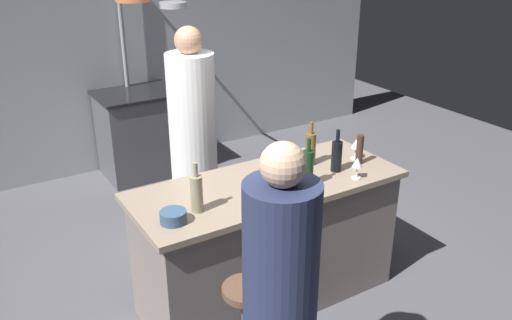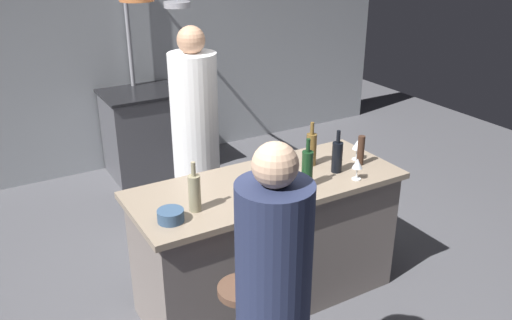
{
  "view_description": "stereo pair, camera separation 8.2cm",
  "coord_description": "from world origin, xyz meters",
  "px_view_note": "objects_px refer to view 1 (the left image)",
  "views": [
    {
      "loc": [
        -1.71,
        -2.62,
        2.42
      ],
      "look_at": [
        0.0,
        0.15,
        1.0
      ],
      "focal_mm": 37.71,
      "sensor_mm": 36.0,
      "label": 1
    },
    {
      "loc": [
        -1.64,
        -2.66,
        2.42
      ],
      "look_at": [
        0.0,
        0.15,
        1.0
      ],
      "focal_mm": 37.71,
      "sensor_mm": 36.0,
      "label": 2
    }
  ],
  "objects_px": {
    "stove_range": "(140,134)",
    "wine_bottle_white": "(197,193)",
    "wine_glass_near_right_guest": "(357,163)",
    "mixing_bowl_blue": "(173,217)",
    "guest_left": "(280,317)",
    "wine_bottle_red": "(308,168)",
    "pepper_mill": "(360,149)",
    "mixing_bowl_wooden": "(263,180)",
    "wine_bottle_amber": "(311,148)",
    "chef": "(194,146)",
    "wine_glass_by_chef": "(355,145)",
    "wine_bottle_dark": "(337,155)"
  },
  "relations": [
    {
      "from": "stove_range",
      "to": "wine_bottle_white",
      "type": "relative_size",
      "value": 2.91
    },
    {
      "from": "wine_glass_near_right_guest",
      "to": "mixing_bowl_blue",
      "type": "relative_size",
      "value": 0.97
    },
    {
      "from": "guest_left",
      "to": "wine_bottle_red",
      "type": "height_order",
      "value": "guest_left"
    },
    {
      "from": "stove_range",
      "to": "pepper_mill",
      "type": "xyz_separation_m",
      "value": [
        0.7,
        -2.53,
        0.56
      ]
    },
    {
      "from": "pepper_mill",
      "to": "mixing_bowl_wooden",
      "type": "bearing_deg",
      "value": 175.66
    },
    {
      "from": "wine_bottle_amber",
      "to": "pepper_mill",
      "type": "bearing_deg",
      "value": -29.44
    },
    {
      "from": "chef",
      "to": "mixing_bowl_wooden",
      "type": "xyz_separation_m",
      "value": [
        -0.0,
        -1.03,
        0.12
      ]
    },
    {
      "from": "wine_glass_by_chef",
      "to": "chef",
      "type": "bearing_deg",
      "value": 127.99
    },
    {
      "from": "wine_bottle_white",
      "to": "wine_glass_by_chef",
      "type": "distance_m",
      "value": 1.3
    },
    {
      "from": "wine_bottle_amber",
      "to": "stove_range",
      "type": "bearing_deg",
      "value": 99.66
    },
    {
      "from": "wine_bottle_dark",
      "to": "mixing_bowl_wooden",
      "type": "xyz_separation_m",
      "value": [
        -0.54,
        0.07,
        -0.08
      ]
    },
    {
      "from": "guest_left",
      "to": "wine_bottle_dark",
      "type": "height_order",
      "value": "guest_left"
    },
    {
      "from": "guest_left",
      "to": "wine_glass_by_chef",
      "type": "relative_size",
      "value": 11.14
    },
    {
      "from": "chef",
      "to": "mixing_bowl_blue",
      "type": "relative_size",
      "value": 11.61
    },
    {
      "from": "wine_bottle_dark",
      "to": "wine_bottle_white",
      "type": "bearing_deg",
      "value": -179.08
    },
    {
      "from": "stove_range",
      "to": "mixing_bowl_blue",
      "type": "distance_m",
      "value": 2.75
    },
    {
      "from": "wine_bottle_white",
      "to": "mixing_bowl_wooden",
      "type": "bearing_deg",
      "value": 9.65
    },
    {
      "from": "chef",
      "to": "wine_bottle_red",
      "type": "xyz_separation_m",
      "value": [
        0.24,
        -1.19,
        0.21
      ]
    },
    {
      "from": "stove_range",
      "to": "wine_bottle_white",
      "type": "xyz_separation_m",
      "value": [
        -0.56,
        -2.56,
        0.57
      ]
    },
    {
      "from": "chef",
      "to": "mixing_bowl_blue",
      "type": "xyz_separation_m",
      "value": [
        -0.68,
        -1.17,
        0.12
      ]
    },
    {
      "from": "chef",
      "to": "wine_bottle_white",
      "type": "bearing_deg",
      "value": -114.31
    },
    {
      "from": "guest_left",
      "to": "mixing_bowl_wooden",
      "type": "relative_size",
      "value": 9.79
    },
    {
      "from": "wine_bottle_dark",
      "to": "wine_glass_near_right_guest",
      "type": "distance_m",
      "value": 0.17
    },
    {
      "from": "stove_range",
      "to": "guest_left",
      "type": "distance_m",
      "value": 3.49
    },
    {
      "from": "pepper_mill",
      "to": "wine_bottle_amber",
      "type": "xyz_separation_m",
      "value": [
        -0.3,
        0.17,
        0.02
      ]
    },
    {
      "from": "stove_range",
      "to": "pepper_mill",
      "type": "distance_m",
      "value": 2.68
    },
    {
      "from": "mixing_bowl_blue",
      "to": "wine_bottle_amber",
      "type": "bearing_deg",
      "value": 12.08
    },
    {
      "from": "mixing_bowl_wooden",
      "to": "wine_glass_near_right_guest",
      "type": "bearing_deg",
      "value": -21.76
    },
    {
      "from": "wine_bottle_dark",
      "to": "mixing_bowl_blue",
      "type": "bearing_deg",
      "value": -177.06
    },
    {
      "from": "wine_glass_by_chef",
      "to": "wine_bottle_dark",
      "type": "bearing_deg",
      "value": -159.07
    },
    {
      "from": "chef",
      "to": "mixing_bowl_wooden",
      "type": "height_order",
      "value": "chef"
    },
    {
      "from": "chef",
      "to": "pepper_mill",
      "type": "height_order",
      "value": "chef"
    },
    {
      "from": "wine_bottle_amber",
      "to": "wine_bottle_white",
      "type": "relative_size",
      "value": 1.01
    },
    {
      "from": "chef",
      "to": "guest_left",
      "type": "height_order",
      "value": "chef"
    },
    {
      "from": "pepper_mill",
      "to": "wine_glass_by_chef",
      "type": "xyz_separation_m",
      "value": [
        0.04,
        0.08,
        0.0
      ]
    },
    {
      "from": "wine_bottle_red",
      "to": "mixing_bowl_wooden",
      "type": "height_order",
      "value": "wine_bottle_red"
    },
    {
      "from": "mixing_bowl_blue",
      "to": "guest_left",
      "type": "bearing_deg",
      "value": -79.09
    },
    {
      "from": "wine_glass_near_right_guest",
      "to": "pepper_mill",
      "type": "bearing_deg",
      "value": 44.64
    },
    {
      "from": "guest_left",
      "to": "mixing_bowl_wooden",
      "type": "height_order",
      "value": "guest_left"
    },
    {
      "from": "wine_bottle_red",
      "to": "wine_glass_by_chef",
      "type": "bearing_deg",
      "value": 17.87
    },
    {
      "from": "chef",
      "to": "wine_bottle_dark",
      "type": "relative_size",
      "value": 5.98
    },
    {
      "from": "pepper_mill",
      "to": "wine_bottle_amber",
      "type": "relative_size",
      "value": 0.68
    },
    {
      "from": "chef",
      "to": "guest_left",
      "type": "distance_m",
      "value": 2.06
    },
    {
      "from": "wine_bottle_red",
      "to": "wine_bottle_dark",
      "type": "bearing_deg",
      "value": 15.26
    },
    {
      "from": "guest_left",
      "to": "wine_bottle_red",
      "type": "bearing_deg",
      "value": 47.09
    },
    {
      "from": "chef",
      "to": "mixing_bowl_blue",
      "type": "height_order",
      "value": "chef"
    },
    {
      "from": "wine_glass_near_right_guest",
      "to": "mixing_bowl_blue",
      "type": "xyz_separation_m",
      "value": [
        -1.25,
        0.1,
        -0.07
      ]
    },
    {
      "from": "guest_left",
      "to": "wine_bottle_white",
      "type": "xyz_separation_m",
      "value": [
        0.01,
        0.87,
        0.26
      ]
    },
    {
      "from": "wine_bottle_white",
      "to": "mixing_bowl_blue",
      "type": "height_order",
      "value": "wine_bottle_white"
    },
    {
      "from": "wine_bottle_white",
      "to": "mixing_bowl_blue",
      "type": "distance_m",
      "value": 0.19
    }
  ]
}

